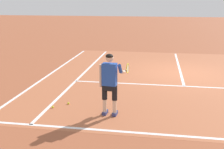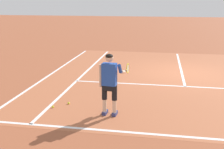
{
  "view_description": "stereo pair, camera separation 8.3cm",
  "coord_description": "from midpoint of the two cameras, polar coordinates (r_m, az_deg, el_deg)",
  "views": [
    {
      "loc": [
        -0.99,
        -12.09,
        3.1
      ],
      "look_at": [
        -2.24,
        -4.6,
        1.05
      ],
      "focal_mm": 45.21,
      "sensor_mm": 36.0,
      "label": 1
    },
    {
      "loc": [
        -0.91,
        -12.08,
        3.1
      ],
      "look_at": [
        -2.24,
        -4.6,
        1.05
      ],
      "focal_mm": 45.21,
      "sensor_mm": 36.0,
      "label": 2
    }
  ],
  "objects": [
    {
      "name": "line_baseline",
      "position": [
        6.94,
        17.23,
        -12.11
      ],
      "size": [
        10.98,
        0.1,
        0.01
      ],
      "primitive_type": "cube",
      "color": "white",
      "rests_on": "ground"
    },
    {
      "name": "tennis_ball_by_baseline",
      "position": [
        8.69,
        -8.5,
        -5.74
      ],
      "size": [
        0.07,
        0.07,
        0.07
      ],
      "primitive_type": "sphere",
      "color": "#CCE02D",
      "rests_on": "ground"
    },
    {
      "name": "line_centre_service",
      "position": [
        13.72,
        13.79,
        1.6
      ],
      "size": [
        0.1,
        6.4,
        0.01
      ],
      "primitive_type": "cube",
      "color": "white",
      "rests_on": "ground"
    },
    {
      "name": "ground_plane",
      "position": [
        12.51,
        14.11,
        0.28
      ],
      "size": [
        80.0,
        80.0,
        0.0
      ],
      "primitive_type": "plane",
      "color": "#9E5133"
    },
    {
      "name": "court_inner_surface",
      "position": [
        11.79,
        14.34,
        -0.63
      ],
      "size": [
        10.98,
        10.79,
        0.0
      ],
      "primitive_type": "cube",
      "color": "#B2603D",
      "rests_on": "ground"
    },
    {
      "name": "tennis_player",
      "position": [
        7.53,
        -0.11,
        -1.18
      ],
      "size": [
        0.7,
        1.1,
        1.71
      ],
      "color": "navy",
      "rests_on": "ground"
    },
    {
      "name": "line_doubles_left",
      "position": [
        12.6,
        -11.38,
        0.56
      ],
      "size": [
        0.1,
        10.39,
        0.01
      ],
      "primitive_type": "cube",
      "color": "white",
      "rests_on": "ground"
    },
    {
      "name": "tennis_ball_near_feet",
      "position": [
        8.49,
        -11.58,
        -6.4
      ],
      "size": [
        0.07,
        0.07,
        0.07
      ],
      "primitive_type": "sphere",
      "color": "#CCE02D",
      "rests_on": "ground"
    },
    {
      "name": "line_service",
      "position": [
        10.64,
        14.77,
        -2.34
      ],
      "size": [
        8.23,
        0.1,
        0.01
      ],
      "primitive_type": "cube",
      "color": "white",
      "rests_on": "ground"
    },
    {
      "name": "line_singles_left",
      "position": [
        12.17,
        -5.34,
        0.28
      ],
      "size": [
        0.1,
        10.39,
        0.01
      ],
      "primitive_type": "cube",
      "color": "white",
      "rests_on": "ground"
    }
  ]
}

